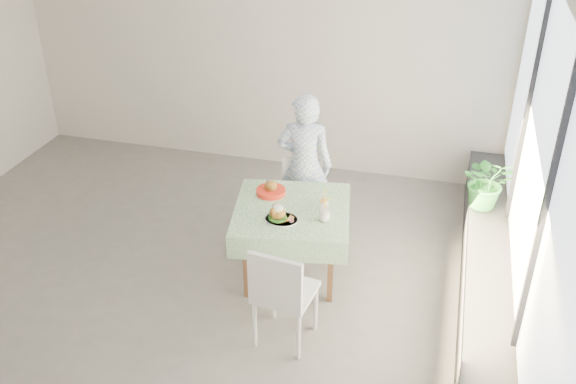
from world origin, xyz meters
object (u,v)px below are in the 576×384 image
(cafe_table, at_px, (292,234))
(juice_cup_orange, at_px, (324,203))
(chair_near, at_px, (285,311))
(diner, at_px, (305,166))
(chair_far, at_px, (302,215))
(potted_plant, at_px, (488,182))
(main_dish, at_px, (279,215))

(cafe_table, relative_size, juice_cup_orange, 4.89)
(chair_near, height_order, diner, diner)
(juice_cup_orange, bearing_deg, diner, 116.62)
(chair_far, bearing_deg, chair_near, -81.30)
(potted_plant, bearing_deg, diner, -175.47)
(chair_far, height_order, juice_cup_orange, juice_cup_orange)
(main_dish, distance_m, juice_cup_orange, 0.45)
(cafe_table, xyz_separation_m, diner, (-0.07, 0.78, 0.32))
(juice_cup_orange, distance_m, potted_plant, 1.68)
(diner, xyz_separation_m, juice_cup_orange, (0.35, -0.70, 0.02))
(chair_far, bearing_deg, main_dish, -89.40)
(chair_near, bearing_deg, potted_plant, 49.46)
(chair_near, bearing_deg, chair_far, 98.70)
(chair_far, bearing_deg, potted_plant, 8.00)
(diner, relative_size, main_dish, 5.16)
(juice_cup_orange, bearing_deg, cafe_table, -164.64)
(diner, bearing_deg, cafe_table, 88.45)
(chair_far, height_order, main_dish, main_dish)
(main_dish, bearing_deg, diner, 90.94)
(cafe_table, xyz_separation_m, chair_far, (-0.06, 0.67, -0.20))
(chair_far, distance_m, potted_plant, 1.89)
(chair_near, relative_size, main_dish, 3.17)
(diner, relative_size, juice_cup_orange, 6.37)
(cafe_table, xyz_separation_m, juice_cup_orange, (0.28, 0.08, 0.34))
(chair_far, relative_size, chair_near, 0.89)
(cafe_table, xyz_separation_m, main_dish, (-0.05, -0.23, 0.33))
(main_dish, bearing_deg, chair_near, -71.04)
(chair_near, distance_m, main_dish, 0.87)
(diner, bearing_deg, juice_cup_orange, 109.91)
(chair_far, relative_size, juice_cup_orange, 3.47)
(chair_far, relative_size, potted_plant, 1.52)
(juice_cup_orange, bearing_deg, chair_far, 120.21)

